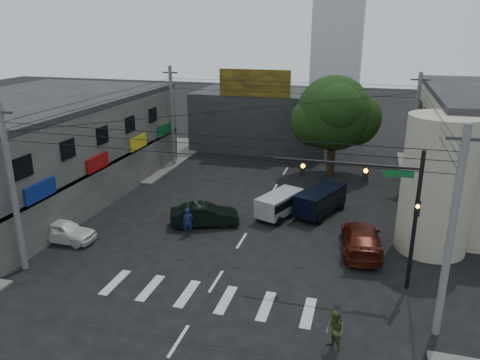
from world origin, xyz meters
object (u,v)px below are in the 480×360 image
at_px(traffic_gantry, 381,195).
at_px(utility_pole_near_left, 12,189).
at_px(utility_pole_far_right, 414,130).
at_px(navy_van, 320,202).
at_px(street_tree, 334,113).
at_px(silver_minivan, 279,205).
at_px(traffic_officer, 188,222).
at_px(pedestrian_olive, 335,331).
at_px(utility_pole_far_left, 172,117).
at_px(white_compact, 63,231).
at_px(maroon_sedan, 361,239).
at_px(dark_sedan, 205,215).
at_px(utility_pole_near_right, 451,236).

height_order(traffic_gantry, utility_pole_near_left, utility_pole_near_left).
distance_m(utility_pole_far_right, navy_van, 11.17).
relative_size(street_tree, silver_minivan, 2.07).
distance_m(traffic_officer, pedestrian_olive, 13.13).
xyz_separation_m(utility_pole_far_left, utility_pole_far_right, (21.00, 0.00, 0.00)).
xyz_separation_m(utility_pole_near_left, navy_van, (14.64, 12.09, -3.68)).
xyz_separation_m(white_compact, silver_minivan, (12.00, 7.37, 0.15)).
bearing_deg(navy_van, maroon_sedan, -127.34).
bearing_deg(dark_sedan, utility_pole_far_right, -69.03).
bearing_deg(white_compact, navy_van, -60.47).
bearing_deg(traffic_gantry, utility_pole_near_left, -169.20).
bearing_deg(traffic_officer, pedestrian_olive, -65.58).
bearing_deg(street_tree, traffic_officer, -116.26).
relative_size(navy_van, pedestrian_olive, 2.65).
relative_size(navy_van, traffic_officer, 2.74).
distance_m(traffic_gantry, utility_pole_far_left, 25.00).
bearing_deg(maroon_sedan, traffic_gantry, 96.13).
height_order(utility_pole_far_left, white_compact, utility_pole_far_left).
xyz_separation_m(navy_van, traffic_officer, (-7.60, -5.72, -0.02)).
bearing_deg(white_compact, silver_minivan, -59.31).
relative_size(utility_pole_near_right, white_compact, 2.28).
xyz_separation_m(silver_minivan, navy_van, (2.64, 1.22, 0.08)).
bearing_deg(utility_pole_far_right, pedestrian_olive, -100.31).
xyz_separation_m(utility_pole_far_right, navy_van, (-6.36, -8.41, -3.68)).
distance_m(utility_pole_near_right, utility_pole_far_right, 20.50).
distance_m(traffic_gantry, white_compact, 18.79).
bearing_deg(utility_pole_near_left, traffic_gantry, 10.80).
height_order(street_tree, utility_pole_near_left, utility_pole_near_left).
distance_m(utility_pole_far_right, white_compact, 27.30).
bearing_deg(traffic_gantry, utility_pole_far_left, 137.14).
distance_m(street_tree, maroon_sedan, 15.49).
bearing_deg(utility_pole_far_left, utility_pole_near_left, -90.00).
bearing_deg(utility_pole_far_left, pedestrian_olive, -53.62).
height_order(traffic_gantry, traffic_officer, traffic_gantry).
relative_size(street_tree, maroon_sedan, 1.55).
bearing_deg(navy_van, utility_pole_near_left, 151.76).
bearing_deg(dark_sedan, street_tree, -49.16).
bearing_deg(maroon_sedan, navy_van, -64.93).
bearing_deg(utility_pole_far_right, maroon_sedan, -104.21).
bearing_deg(traffic_gantry, street_tree, 101.99).
xyz_separation_m(utility_pole_near_right, utility_pole_far_left, (-21.00, 20.50, 0.00)).
distance_m(maroon_sedan, pedestrian_olive, 9.45).
bearing_deg(traffic_officer, white_compact, 178.32).
height_order(street_tree, utility_pole_far_right, utility_pole_far_right).
relative_size(utility_pole_near_left, white_compact, 2.28).
distance_m(utility_pole_near_right, traffic_officer, 15.79).
bearing_deg(navy_van, traffic_officer, 149.16).
xyz_separation_m(utility_pole_far_left, pedestrian_olive, (16.84, -22.86, -3.67)).
distance_m(street_tree, traffic_gantry, 18.42).
distance_m(utility_pole_near_right, utility_pole_far_left, 29.35).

